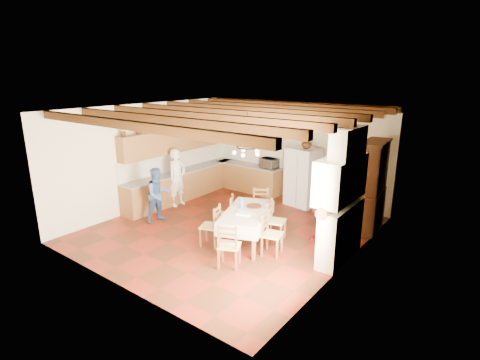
# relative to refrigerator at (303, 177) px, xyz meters

# --- Properties ---
(floor) EXTENTS (6.00, 6.50, 0.02)m
(floor) POSITION_rel_refrigerator_xyz_m (-0.55, -2.76, -0.87)
(floor) COLOR #4D2211
(floor) RESTS_ON ground
(ceiling) EXTENTS (6.00, 6.50, 0.02)m
(ceiling) POSITION_rel_refrigerator_xyz_m (-0.55, -2.76, 2.15)
(ceiling) COLOR white
(ceiling) RESTS_ON ground
(wall_back) EXTENTS (6.00, 0.02, 3.00)m
(wall_back) POSITION_rel_refrigerator_xyz_m (-0.55, 0.50, 0.64)
(wall_back) COLOR #EEEAC7
(wall_back) RESTS_ON ground
(wall_front) EXTENTS (6.00, 0.02, 3.00)m
(wall_front) POSITION_rel_refrigerator_xyz_m (-0.55, -6.02, 0.64)
(wall_front) COLOR #EEEAC7
(wall_front) RESTS_ON ground
(wall_left) EXTENTS (0.02, 6.50, 3.00)m
(wall_left) POSITION_rel_refrigerator_xyz_m (-3.56, -2.76, 0.64)
(wall_left) COLOR #EEEAC7
(wall_left) RESTS_ON ground
(wall_right) EXTENTS (0.02, 6.50, 3.00)m
(wall_right) POSITION_rel_refrigerator_xyz_m (2.46, -2.76, 0.64)
(wall_right) COLOR #EEEAC7
(wall_right) RESTS_ON ground
(ceiling_beams) EXTENTS (6.00, 6.30, 0.16)m
(ceiling_beams) POSITION_rel_refrigerator_xyz_m (-0.55, -2.76, 2.05)
(ceiling_beams) COLOR #3A210C
(ceiling_beams) RESTS_ON ground
(lower_cabinets_left) EXTENTS (0.60, 4.30, 0.86)m
(lower_cabinets_left) POSITION_rel_refrigerator_xyz_m (-3.25, -1.71, -0.43)
(lower_cabinets_left) COLOR brown
(lower_cabinets_left) RESTS_ON ground
(lower_cabinets_back) EXTENTS (2.30, 0.60, 0.86)m
(lower_cabinets_back) POSITION_rel_refrigerator_xyz_m (-2.10, 0.19, -0.43)
(lower_cabinets_back) COLOR brown
(lower_cabinets_back) RESTS_ON ground
(countertop_left) EXTENTS (0.62, 4.30, 0.04)m
(countertop_left) POSITION_rel_refrigerator_xyz_m (-3.25, -1.71, 0.02)
(countertop_left) COLOR slate
(countertop_left) RESTS_ON lower_cabinets_left
(countertop_back) EXTENTS (2.34, 0.62, 0.04)m
(countertop_back) POSITION_rel_refrigerator_xyz_m (-2.10, 0.19, 0.02)
(countertop_back) COLOR slate
(countertop_back) RESTS_ON lower_cabinets_back
(backsplash_left) EXTENTS (0.03, 4.30, 0.60)m
(backsplash_left) POSITION_rel_refrigerator_xyz_m (-3.54, -1.71, 0.34)
(backsplash_left) COLOR silver
(backsplash_left) RESTS_ON ground
(backsplash_back) EXTENTS (2.30, 0.03, 0.60)m
(backsplash_back) POSITION_rel_refrigerator_xyz_m (-2.10, 0.47, 0.34)
(backsplash_back) COLOR silver
(backsplash_back) RESTS_ON ground
(upper_cabinets) EXTENTS (0.35, 4.20, 0.70)m
(upper_cabinets) POSITION_rel_refrigerator_xyz_m (-3.38, -1.71, 0.99)
(upper_cabinets) COLOR brown
(upper_cabinets) RESTS_ON ground
(fireplace) EXTENTS (0.56, 1.60, 2.80)m
(fireplace) POSITION_rel_refrigerator_xyz_m (2.17, -2.56, 0.54)
(fireplace) COLOR beige
(fireplace) RESTS_ON ground
(wall_picture) EXTENTS (0.34, 0.03, 0.42)m
(wall_picture) POSITION_rel_refrigerator_xyz_m (1.00, 0.47, 0.99)
(wall_picture) COLOR #2D2216
(wall_picture) RESTS_ON ground
(refrigerator) EXTENTS (0.95, 0.82, 1.72)m
(refrigerator) POSITION_rel_refrigerator_xyz_m (0.00, 0.00, 0.00)
(refrigerator) COLOR silver
(refrigerator) RESTS_ON floor
(hutch) EXTENTS (0.64, 1.28, 2.25)m
(hutch) POSITION_rel_refrigerator_xyz_m (2.20, -0.57, 0.26)
(hutch) COLOR #3D1D11
(hutch) RESTS_ON floor
(dining_table) EXTENTS (1.50, 2.00, 0.79)m
(dining_table) POSITION_rel_refrigerator_xyz_m (0.22, -3.10, -0.16)
(dining_table) COLOR #EEE4CD
(dining_table) RESTS_ON floor
(chandelier) EXTENTS (0.47, 0.47, 0.03)m
(chandelier) POSITION_rel_refrigerator_xyz_m (0.22, -3.10, 1.39)
(chandelier) COLOR black
(chandelier) RESTS_ON ground
(chair_left_near) EXTENTS (0.52, 0.53, 0.96)m
(chair_left_near) POSITION_rel_refrigerator_xyz_m (-0.36, -3.70, -0.38)
(chair_left_near) COLOR brown
(chair_left_near) RESTS_ON floor
(chair_left_far) EXTENTS (0.56, 0.57, 0.96)m
(chair_left_far) POSITION_rel_refrigerator_xyz_m (-0.54, -2.96, -0.38)
(chair_left_far) COLOR brown
(chair_left_far) RESTS_ON floor
(chair_right_near) EXTENTS (0.49, 0.51, 0.96)m
(chair_right_near) POSITION_rel_refrigerator_xyz_m (1.01, -3.24, -0.38)
(chair_right_near) COLOR brown
(chair_right_near) RESTS_ON floor
(chair_right_far) EXTENTS (0.50, 0.52, 0.96)m
(chair_right_far) POSITION_rel_refrigerator_xyz_m (0.68, -2.55, -0.38)
(chair_right_far) COLOR brown
(chair_right_far) RESTS_ON floor
(chair_end_near) EXTENTS (0.55, 0.54, 0.96)m
(chair_end_near) POSITION_rel_refrigerator_xyz_m (0.61, -4.22, -0.38)
(chair_end_near) COLOR brown
(chair_end_near) RESTS_ON floor
(chair_end_far) EXTENTS (0.57, 0.56, 0.96)m
(chair_end_far) POSITION_rel_refrigerator_xyz_m (-0.12, -2.03, -0.38)
(chair_end_far) COLOR brown
(chair_end_far) RESTS_ON floor
(person_man) EXTENTS (0.41, 0.62, 1.70)m
(person_man) POSITION_rel_refrigerator_xyz_m (-2.92, -2.25, -0.01)
(person_man) COLOR white
(person_man) RESTS_ON floor
(person_woman_blue) EXTENTS (0.66, 0.79, 1.46)m
(person_woman_blue) POSITION_rel_refrigerator_xyz_m (-2.40, -3.43, -0.13)
(person_woman_blue) COLOR #3A5A91
(person_woman_blue) RESTS_ON floor
(person_woman_red) EXTENTS (0.52, 1.07, 1.77)m
(person_woman_red) POSITION_rel_refrigerator_xyz_m (1.54, -1.96, 0.02)
(person_woman_red) COLOR #A71324
(person_woman_red) RESTS_ON floor
(microwave) EXTENTS (0.61, 0.47, 0.31)m
(microwave) POSITION_rel_refrigerator_xyz_m (-1.30, 0.19, 0.19)
(microwave) COLOR silver
(microwave) RESTS_ON countertop_back
(fridge_vase) EXTENTS (0.37, 0.37, 0.30)m
(fridge_vase) POSITION_rel_refrigerator_xyz_m (0.07, 0.00, 1.01)
(fridge_vase) COLOR #3D1D11
(fridge_vase) RESTS_ON refrigerator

